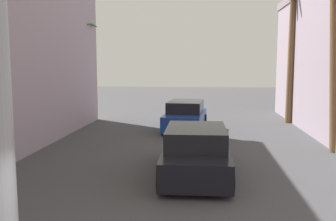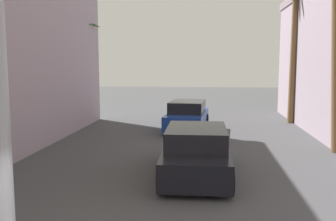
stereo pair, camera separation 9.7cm
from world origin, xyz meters
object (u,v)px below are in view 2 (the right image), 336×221
(car_far, at_px, (187,116))
(palm_tree_far_right, at_px, (294,37))
(car_lead, at_px, (196,152))
(palm_tree_far_left, at_px, (83,52))

(car_far, xyz_separation_m, palm_tree_far_right, (6.16, 3.01, 4.42))
(car_far, relative_size, palm_tree_far_right, 0.58)
(car_far, distance_m, palm_tree_far_right, 8.16)
(car_lead, height_order, car_far, same)
(palm_tree_far_left, bearing_deg, palm_tree_far_right, 3.52)
(car_lead, relative_size, palm_tree_far_left, 0.77)
(car_far, xyz_separation_m, palm_tree_far_left, (-6.54, 2.22, 3.53))
(car_far, relative_size, palm_tree_far_left, 0.78)
(car_lead, xyz_separation_m, car_far, (-0.75, 8.38, -0.00))
(palm_tree_far_left, bearing_deg, car_lead, -55.49)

